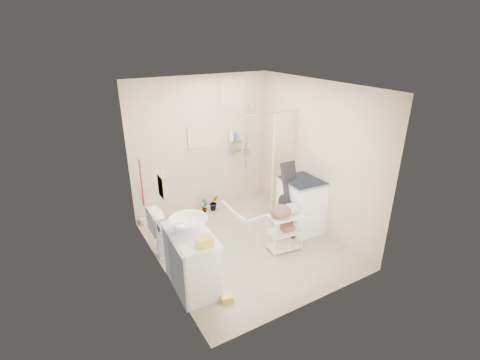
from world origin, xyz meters
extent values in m
plane|color=tan|center=(0.00, 0.00, 0.00)|extent=(3.20, 3.20, 0.00)
cube|color=silver|center=(0.00, 0.00, 2.60)|extent=(2.80, 3.20, 0.04)
cube|color=beige|center=(0.00, 1.60, 1.30)|extent=(2.80, 0.04, 2.60)
cube|color=beige|center=(0.00, -1.60, 1.30)|extent=(2.80, 0.04, 2.60)
cube|color=beige|center=(-1.40, 0.00, 1.30)|extent=(0.04, 3.20, 2.60)
cube|color=beige|center=(1.40, 0.00, 1.30)|extent=(0.04, 3.20, 2.60)
cube|color=silver|center=(-1.16, -0.51, 0.42)|extent=(0.58, 0.99, 0.85)
imported|color=white|center=(-1.12, -0.41, 0.93)|extent=(0.55, 0.55, 0.18)
cube|color=gold|center=(-1.10, -0.86, 0.90)|extent=(0.21, 0.17, 0.11)
cube|color=yellow|center=(-0.89, -1.02, 0.06)|extent=(0.26, 0.22, 0.12)
imported|color=white|center=(-1.04, 0.41, 0.40)|extent=(0.80, 0.47, 0.80)
imported|color=brown|center=(-0.11, 1.38, 0.15)|extent=(0.19, 0.18, 0.30)
imported|color=brown|center=(0.10, 1.37, 0.17)|extent=(0.21, 0.18, 0.33)
cube|color=beige|center=(-0.15, 1.58, 1.50)|extent=(0.28, 0.03, 0.42)
imported|color=silver|center=(0.59, 1.52, 1.44)|extent=(0.12, 0.12, 0.25)
imported|color=#3859A3|center=(0.69, 1.53, 1.41)|extent=(0.10, 0.10, 0.18)
cube|color=white|center=(1.14, -0.05, 0.48)|extent=(0.70, 0.72, 0.96)
camera|label=1|loc=(-2.55, -4.23, 3.27)|focal=26.00mm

